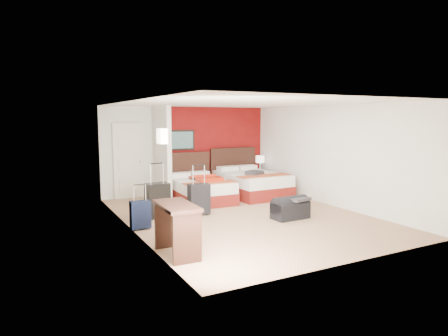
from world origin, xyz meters
TOP-DOWN VIEW (x-y plane):
  - ground at (0.00, 0.00)m, footprint 6.50×6.50m
  - room_walls at (-1.40, 1.42)m, footprint 5.02×6.52m
  - red_accent_panel at (0.75, 3.23)m, footprint 3.50×0.04m
  - partition_wall at (-1.00, 2.61)m, footprint 0.12×1.20m
  - entry_door at (-1.75, 3.20)m, footprint 0.82×0.06m
  - bed_left at (-0.19, 1.90)m, footprint 1.40×1.94m
  - bed_right at (1.43, 1.98)m, footprint 1.53×2.15m
  - red_suitcase_open at (-0.09, 1.80)m, footprint 0.66×0.89m
  - jacket_bundle at (1.33, 1.68)m, footprint 0.56×0.51m
  - nightstand at (2.22, 2.78)m, footprint 0.41×0.41m
  - table_lamp at (2.22, 2.78)m, footprint 0.31×0.31m
  - suitcase_black at (-1.76, 0.72)m, footprint 0.53×0.36m
  - suitcase_charcoal at (-0.84, 0.56)m, footprint 0.47×0.31m
  - suitcase_navy at (-2.34, 0.03)m, footprint 0.39×0.25m
  - duffel_bag at (0.79, -0.66)m, footprint 0.81×0.46m
  - jacket_draped at (0.94, -0.71)m, footprint 0.55×0.49m
  - desk at (-2.23, -1.70)m, footprint 0.54×1.02m

SIDE VIEW (x-z plane):
  - ground at x=0.00m, z-range 0.00..0.00m
  - duffel_bag at x=0.79m, z-range 0.00..0.40m
  - suitcase_navy at x=-2.34m, z-range 0.00..0.53m
  - nightstand at x=2.22m, z-range 0.00..0.54m
  - bed_left at x=-0.19m, z-range 0.00..0.57m
  - bed_right at x=1.43m, z-range 0.00..0.63m
  - suitcase_charcoal at x=-0.84m, z-range 0.00..0.68m
  - suitcase_black at x=-1.76m, z-range 0.00..0.75m
  - desk at x=-2.23m, z-range 0.00..0.84m
  - jacket_draped at x=0.94m, z-range 0.40..0.47m
  - red_suitcase_open at x=-0.09m, z-range 0.57..0.68m
  - jacket_bundle at x=1.33m, z-range 0.63..0.74m
  - table_lamp at x=2.22m, z-range 0.54..1.02m
  - entry_door at x=-1.75m, z-range 0.00..2.05m
  - red_accent_panel at x=0.75m, z-range 0.00..2.50m
  - partition_wall at x=-1.00m, z-range 0.00..2.50m
  - room_walls at x=-1.40m, z-range 0.01..2.51m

